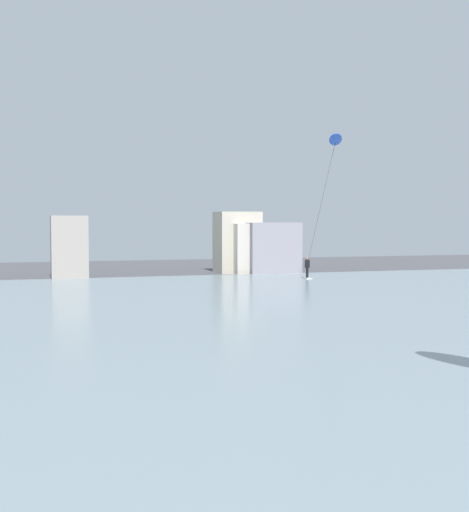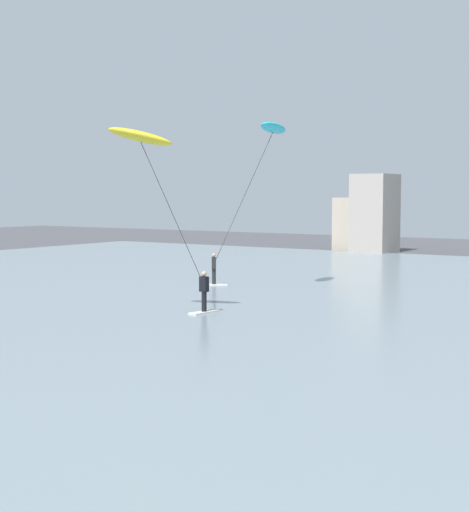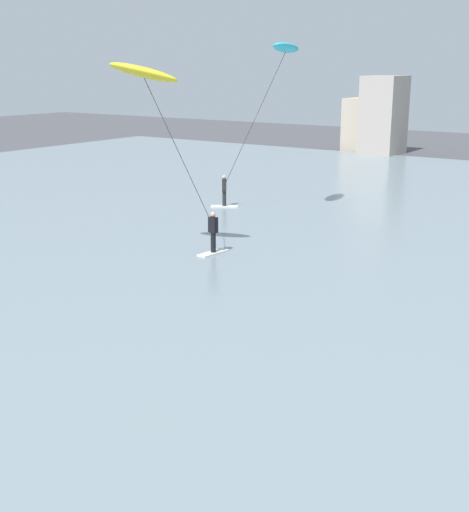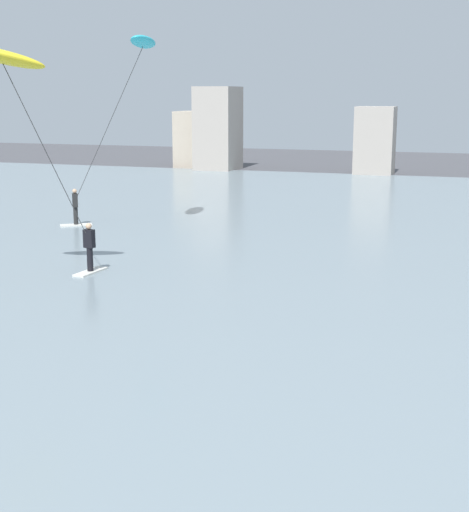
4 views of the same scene
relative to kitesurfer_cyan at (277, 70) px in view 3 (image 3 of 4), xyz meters
The scene contains 2 objects.
kitesurfer_cyan is the anchor object (origin of this frame).
kitesurfer_yellow 9.63m from the kitesurfer_cyan, 85.45° to the right, with size 2.97×3.80×7.34m.
Camera 3 is at (7.33, 2.33, 7.08)m, focal length 47.93 mm.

